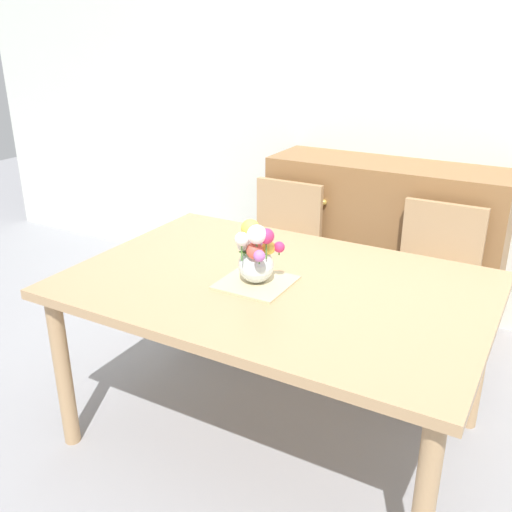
# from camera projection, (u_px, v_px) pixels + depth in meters

# --- Properties ---
(ground_plane) EXTENTS (12.00, 12.00, 0.00)m
(ground_plane) POSITION_uv_depth(u_px,v_px,m) (274.00, 432.00, 2.62)
(ground_plane) COLOR #939399
(back_wall) EXTENTS (7.00, 0.10, 2.80)m
(back_wall) POSITION_uv_depth(u_px,v_px,m) (401.00, 87.00, 3.39)
(back_wall) COLOR silver
(back_wall) RESTS_ON ground_plane
(dining_table) EXTENTS (1.70, 1.15, 0.77)m
(dining_table) POSITION_uv_depth(u_px,v_px,m) (276.00, 298.00, 2.36)
(dining_table) COLOR tan
(dining_table) RESTS_ON ground_plane
(chair_left) EXTENTS (0.42, 0.42, 0.90)m
(chair_left) POSITION_uv_depth(u_px,v_px,m) (280.00, 248.00, 3.37)
(chair_left) COLOR tan
(chair_left) RESTS_ON ground_plane
(chair_right) EXTENTS (0.42, 0.42, 0.90)m
(chair_right) POSITION_uv_depth(u_px,v_px,m) (433.00, 278.00, 2.96)
(chair_right) COLOR tan
(chair_right) RESTS_ON ground_plane
(dresser) EXTENTS (1.40, 0.47, 1.00)m
(dresser) POSITION_uv_depth(u_px,v_px,m) (382.00, 243.00, 3.49)
(dresser) COLOR olive
(dresser) RESTS_ON ground_plane
(placemat) EXTENTS (0.28, 0.28, 0.01)m
(placemat) POSITION_uv_depth(u_px,v_px,m) (256.00, 282.00, 2.31)
(placemat) COLOR #CCB789
(placemat) RESTS_ON dining_table
(flower_vase) EXTENTS (0.21, 0.19, 0.27)m
(flower_vase) POSITION_uv_depth(u_px,v_px,m) (256.00, 253.00, 2.25)
(flower_vase) COLOR silver
(flower_vase) RESTS_ON placemat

